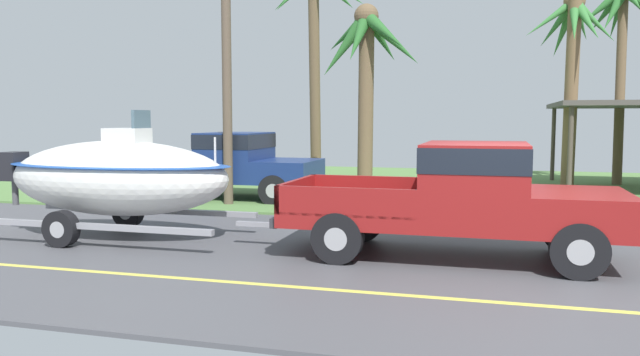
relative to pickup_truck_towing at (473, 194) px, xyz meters
The scene contains 9 objects.
ground 7.86m from the pickup_truck_towing, 85.49° to the left, with size 36.00×22.00×0.11m.
pickup_truck_towing is the anchor object (origin of this frame).
boat_on_trailer 6.46m from the pickup_truck_towing, behind, with size 5.79×2.29×2.39m.
parked_pickup_background 8.74m from the pickup_truck_towing, 138.92° to the left, with size 5.52×2.14×1.85m.
palm_tree_near_left 7.04m from the pickup_truck_towing, 116.54° to the left, with size 2.74×3.23×5.14m.
palm_tree_near_right 13.86m from the pickup_truck_towing, 71.49° to the left, with size 2.93×3.42×6.68m.
palm_tree_mid 10.82m from the pickup_truck_towing, 120.31° to the left, with size 3.20×2.96×6.93m.
palm_tree_far_left 11.42m from the pickup_truck_towing, 76.81° to the left, with size 2.80×2.64×6.12m.
utility_pole 8.16m from the pickup_truck_towing, 144.07° to the left, with size 0.24×1.80×7.22m.
Camera 1 is at (-0.27, -9.55, 2.23)m, focal length 35.19 mm.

